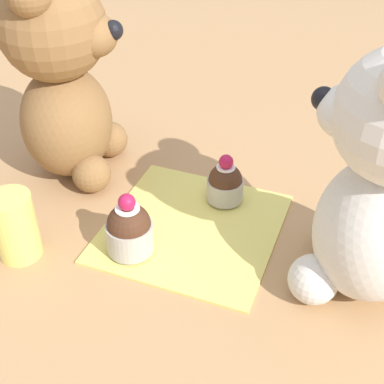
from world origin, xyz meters
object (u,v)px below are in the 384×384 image
at_px(teddy_bear_cream, 383,182).
at_px(cupcake_near_cream_bear, 225,183).
at_px(teddy_bear_tan, 63,76).
at_px(cupcake_near_tan_bear, 129,229).
at_px(juice_glass, 15,226).

bearing_deg(teddy_bear_cream, cupcake_near_cream_bear, -108.47).
bearing_deg(cupcake_near_cream_bear, teddy_bear_cream, 65.23).
distance_m(teddy_bear_tan, cupcake_near_tan_bear, 0.22).
xyz_separation_m(cupcake_near_tan_bear, juice_glass, (0.05, -0.12, 0.01)).
xyz_separation_m(teddy_bear_cream, teddy_bear_tan, (-0.08, -0.40, 0.01)).
bearing_deg(juice_glass, teddy_bear_tan, -170.53).
bearing_deg(teddy_bear_tan, cupcake_near_cream_bear, -101.33).
distance_m(teddy_bear_tan, juice_glass, 0.20).
relative_size(teddy_bear_tan, cupcake_near_tan_bear, 3.64).
height_order(teddy_bear_cream, cupcake_near_tan_bear, teddy_bear_cream).
bearing_deg(cupcake_near_tan_bear, cupcake_near_cream_bear, 151.16).
height_order(teddy_bear_tan, cupcake_near_tan_bear, teddy_bear_tan).
xyz_separation_m(teddy_bear_cream, juice_glass, (0.09, -0.37, -0.09)).
bearing_deg(cupcake_near_cream_bear, teddy_bear_tan, -89.17).
bearing_deg(teddy_bear_cream, cupcake_near_tan_bear, -73.23).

